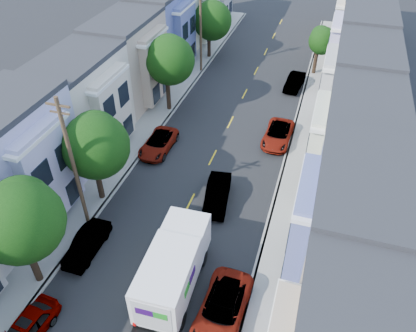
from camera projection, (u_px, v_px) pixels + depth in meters
ground at (159, 265)px, 26.15m from camera, size 160.00×160.00×0.00m
road_slab at (222, 139)px, 37.35m from camera, size 12.00×70.00×0.02m
curb_left at (161, 127)px, 38.72m from camera, size 0.30×70.00×0.15m
curb_right at (288, 150)px, 35.89m from camera, size 0.30×70.00×0.15m
sidewalk_left at (149, 125)px, 39.03m from camera, size 2.60×70.00×0.15m
sidewalk_right at (302, 152)px, 35.59m from camera, size 2.60×70.00×0.15m
centerline at (222, 139)px, 37.35m from camera, size 0.12×70.00×0.01m
townhouse_row_left at (113, 120)px, 39.96m from camera, size 5.00×70.00×8.50m
townhouse_row_right at (347, 161)px, 34.74m from camera, size 5.00×70.00×8.50m
tree_b at (20, 222)px, 21.89m from camera, size 4.70×4.70×7.68m
tree_c at (95, 146)px, 27.97m from camera, size 4.70×4.70×7.32m
tree_d at (169, 60)px, 38.07m from camera, size 4.70×4.70×7.75m
tree_e at (211, 21)px, 48.75m from camera, size 4.70×4.70×7.04m
tree_far_r at (322, 41)px, 45.42m from camera, size 3.10×3.10×5.61m
utility_pole_near at (74, 166)px, 25.91m from camera, size 1.60×0.26×10.00m
utility_pole_far at (201, 28)px, 45.34m from camera, size 1.60×0.26×10.00m
fedex_truck at (174, 267)px, 23.71m from camera, size 2.71×7.03×3.37m
lead_sedan at (217, 194)px, 30.30m from camera, size 2.29×4.81×1.54m
parked_left_b at (25, 331)px, 21.84m from camera, size 2.08×4.60×1.45m
parked_left_c at (87, 244)px, 26.63m from camera, size 1.48×4.15×1.38m
parked_left_d at (158, 143)px, 35.61m from camera, size 2.30×4.94×1.37m
parked_right_b at (222, 310)px, 22.79m from camera, size 2.70×5.53×1.51m
parked_right_c at (278, 135)px, 36.63m from camera, size 2.50×5.19×1.43m
parked_right_d at (295, 82)px, 44.75m from camera, size 1.98×4.49×1.45m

